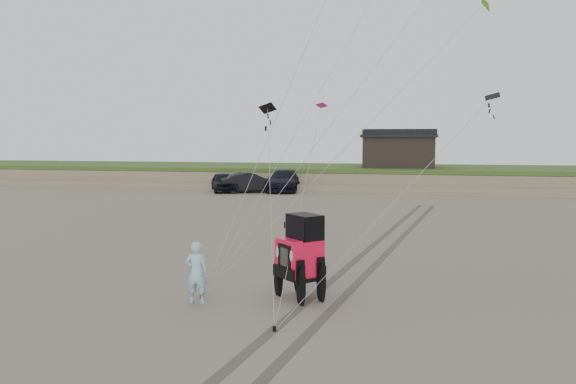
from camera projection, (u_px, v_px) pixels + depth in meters
name	position (u px, v px, depth m)	size (l,w,h in m)	color
ground	(281.00, 307.00, 14.04)	(160.00, 160.00, 0.00)	#6B6054
dune_ridge	(376.00, 177.00, 50.41)	(160.00, 14.25, 1.73)	#7A6B54
cabin	(399.00, 150.00, 49.27)	(6.40, 5.40, 3.35)	black
truck_a	(224.00, 182.00, 44.83)	(1.82, 4.52, 1.54)	black
truck_b	(251.00, 182.00, 44.07)	(1.68, 4.81, 1.58)	black
truck_c	(284.00, 180.00, 45.26)	(2.41, 5.92, 1.72)	black
jeep	(300.00, 266.00, 14.64)	(2.06, 4.78, 1.78)	#FF133D
man	(196.00, 273.00, 14.21)	(0.59, 0.39, 1.61)	#80BCC5
stake_main	(201.00, 296.00, 14.77)	(0.08, 0.08, 0.12)	black
stake_aux	(274.00, 329.00, 12.21)	(0.08, 0.08, 0.12)	black
tire_tracks	(380.00, 249.00, 21.38)	(5.22, 29.74, 0.01)	#4C443D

